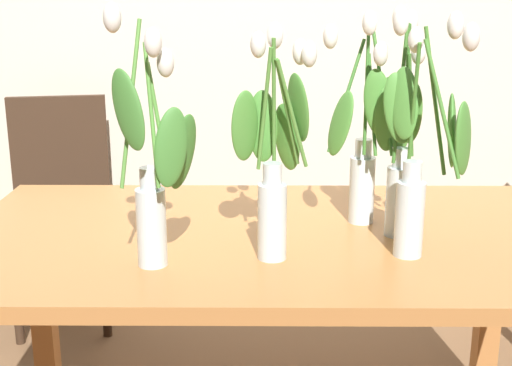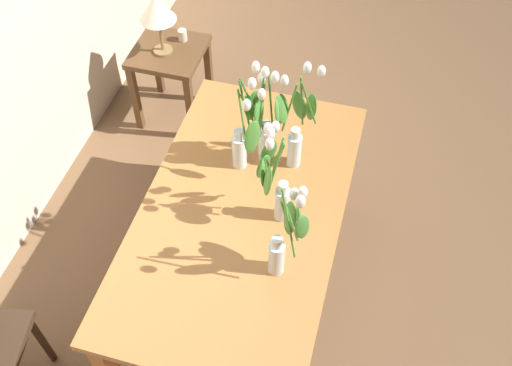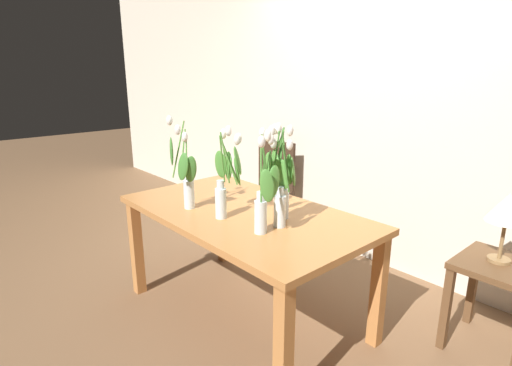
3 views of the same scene
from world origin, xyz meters
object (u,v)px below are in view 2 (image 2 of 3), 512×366
object	(u,v)px
tulip_vase_2	(285,241)
tulip_vase_3	(248,133)
pillar_candle	(183,35)
tulip_vase_4	(275,182)
tulip_vase_0	(264,125)
side_table	(170,64)
tulip_vase_1	(296,129)
table_lamp	(157,10)
dining_table	(242,221)

from	to	relation	value
tulip_vase_2	tulip_vase_3	size ratio (longest dim) A/B	1.02
pillar_candle	tulip_vase_4	bearing A→B (deg)	-144.66
tulip_vase_0	side_table	bearing A→B (deg)	44.40
side_table	pillar_candle	distance (m)	0.20
tulip_vase_3	side_table	world-z (taller)	tulip_vase_3
tulip_vase_1	tulip_vase_2	xyz separation A→B (m)	(-0.61, -0.09, -0.00)
tulip_vase_0	pillar_candle	size ratio (longest dim) A/B	7.54
side_table	table_lamp	world-z (taller)	table_lamp
tulip_vase_1	table_lamp	xyz separation A→B (m)	(0.83, 1.03, -0.09)
tulip_vase_1	tulip_vase_3	bearing A→B (deg)	115.09
tulip_vase_4	side_table	distance (m)	1.64
tulip_vase_1	tulip_vase_4	distance (m)	0.34
table_lamp	pillar_candle	xyz separation A→B (m)	(0.14, -0.08, -0.27)
tulip_vase_0	tulip_vase_1	distance (m)	0.15
dining_table	tulip_vase_3	size ratio (longest dim) A/B	2.78
tulip_vase_3	pillar_candle	size ratio (longest dim) A/B	7.67
dining_table	pillar_candle	world-z (taller)	dining_table
dining_table	side_table	world-z (taller)	dining_table
tulip_vase_2	tulip_vase_4	distance (m)	0.29
tulip_vase_4	side_table	bearing A→B (deg)	39.62
tulip_vase_1	tulip_vase_3	world-z (taller)	tulip_vase_3
side_table	dining_table	bearing A→B (deg)	-145.16
tulip_vase_4	side_table	size ratio (longest dim) A/B	0.98
tulip_vase_2	tulip_vase_3	xyz separation A→B (m)	(0.51, 0.30, 0.02)
tulip_vase_3	pillar_candle	distance (m)	1.36
tulip_vase_0	pillar_candle	xyz separation A→B (m)	(0.99, 0.80, -0.36)
tulip_vase_3	side_table	xyz separation A→B (m)	(0.95, 0.80, -0.53)
side_table	pillar_candle	world-z (taller)	pillar_candle
tulip_vase_0	pillar_candle	bearing A→B (deg)	38.81
tulip_vase_3	table_lamp	world-z (taller)	tulip_vase_3
tulip_vase_0	tulip_vase_2	world-z (taller)	tulip_vase_2
tulip_vase_4	table_lamp	xyz separation A→B (m)	(1.17, 1.01, -0.10)
dining_table	tulip_vase_4	size ratio (longest dim) A/B	2.96
tulip_vase_3	side_table	distance (m)	1.36
tulip_vase_0	dining_table	bearing A→B (deg)	177.73
side_table	tulip_vase_3	bearing A→B (deg)	-139.91
tulip_vase_1	pillar_candle	distance (m)	1.40
tulip_vase_4	tulip_vase_1	bearing A→B (deg)	-2.14
tulip_vase_2	tulip_vase_4	world-z (taller)	tulip_vase_2
tulip_vase_4	pillar_candle	xyz separation A→B (m)	(1.31, 0.93, -0.37)
tulip_vase_1	tulip_vase_3	distance (m)	0.22
tulip_vase_1	pillar_candle	size ratio (longest dim) A/B	7.53
tulip_vase_0	table_lamp	world-z (taller)	tulip_vase_0
tulip_vase_0	tulip_vase_3	xyz separation A→B (m)	(-0.08, 0.06, 0.01)
tulip_vase_0	tulip_vase_1	world-z (taller)	same
tulip_vase_0	tulip_vase_4	bearing A→B (deg)	-157.45
tulip_vase_2	pillar_candle	size ratio (longest dim) A/B	7.80
tulip_vase_0	table_lamp	distance (m)	1.23
side_table	pillar_candle	bearing A→B (deg)	-27.30
tulip_vase_1	table_lamp	bearing A→B (deg)	50.96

